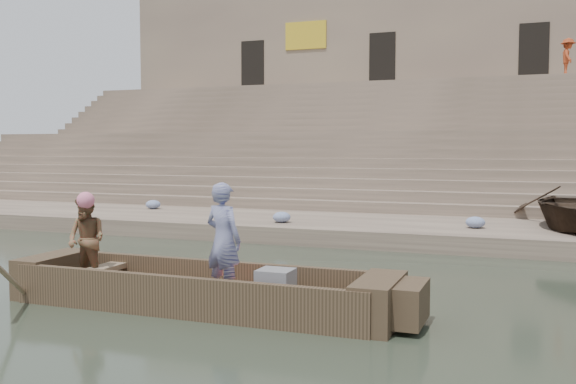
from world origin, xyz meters
The scene contains 13 objects.
ground centered at (0.00, 0.00, 0.00)m, with size 120.00×120.00×0.00m, color #262F23.
lower_landing centered at (0.00, 8.00, 0.20)m, with size 32.00×4.00×0.40m, color gray.
mid_landing centered at (0.00, 15.50, 1.40)m, with size 32.00×3.00×2.80m, color gray.
upper_landing centered at (0.00, 22.50, 2.60)m, with size 32.00×3.00×5.20m, color gray.
ghat_steps centered at (0.00, 17.19, 1.80)m, with size 32.00×11.00×5.20m.
building_wall centered at (0.00, 26.50, 5.60)m, with size 32.00×5.07×11.20m.
main_rowboat centered at (0.66, 0.26, 0.11)m, with size 5.00×1.30×0.22m, color brown.
rowboat_trim centered at (0.87, 0.25, 0.31)m, with size 6.04×2.63×1.97m.
standing_man centered at (1.11, 0.11, 1.00)m, with size 0.57×0.37×1.56m, color navy.
rowing_man centered at (-1.21, 0.21, 0.87)m, with size 0.63×0.49×1.30m, color #236A39.
television centered at (1.80, 0.26, 0.42)m, with size 0.46×0.42×0.40m.
pedestrian centered at (6.33, 21.77, 5.99)m, with size 1.02×0.59×1.58m, color #A13A1B.
cloth_bundles centered at (3.05, 7.75, 0.53)m, with size 16.99×2.33×0.26m.
Camera 1 is at (4.96, -7.59, 2.25)m, focal length 39.95 mm.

